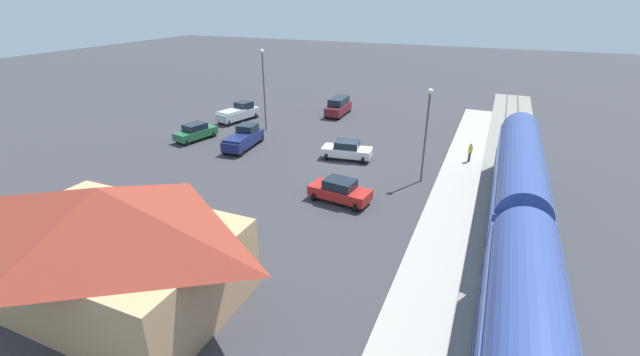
{
  "coord_description": "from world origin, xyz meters",
  "views": [
    {
      "loc": [
        -11.81,
        33.37,
        13.95
      ],
      "look_at": [
        -0.26,
        6.53,
        1.0
      ],
      "focal_mm": 23.2,
      "sensor_mm": 36.0,
      "label": 1
    }
  ],
  "objects": [
    {
      "name": "light_pole_lot_center",
      "position": [
        11.49,
        -5.4,
        5.45
      ],
      "size": [
        0.44,
        0.44,
        8.81
      ],
      "color": "#515156",
      "rests_on": "ground"
    },
    {
      "name": "pickup_silver",
      "position": [
        16.46,
        -7.48,
        1.03
      ],
      "size": [
        3.16,
        5.71,
        2.14
      ],
      "color": "silver",
      "rests_on": "ground"
    },
    {
      "name": "pedestrian_on_platform",
      "position": [
        -10.44,
        -3.57,
        1.28
      ],
      "size": [
        0.36,
        0.36,
        1.71
      ],
      "color": "#333338",
      "rests_on": "platform"
    },
    {
      "name": "light_pole_near_platform",
      "position": [
        -7.2,
        1.75,
        4.79
      ],
      "size": [
        0.44,
        0.44,
        7.59
      ],
      "color": "#515156",
      "rests_on": "ground"
    },
    {
      "name": "suv_maroon",
      "position": [
        6.3,
        -14.58,
        1.15
      ],
      "size": [
        2.03,
        4.93,
        2.22
      ],
      "color": "maroon",
      "rests_on": "ground"
    },
    {
      "name": "railway_track",
      "position": [
        -14.0,
        0.0,
        0.09
      ],
      "size": [
        4.8,
        70.0,
        0.3
      ],
      "color": "gray",
      "rests_on": "ground"
    },
    {
      "name": "platform",
      "position": [
        -10.0,
        0.0,
        0.15
      ],
      "size": [
        3.2,
        46.0,
        0.3
      ],
      "color": "#A8A399",
      "rests_on": "ground"
    },
    {
      "name": "station_building",
      "position": [
        4.0,
        22.0,
        3.16
      ],
      "size": [
        12.55,
        8.28,
        6.08
      ],
      "color": "tan",
      "rests_on": "ground"
    },
    {
      "name": "ground_plane",
      "position": [
        0.0,
        0.0,
        0.0
      ],
      "size": [
        200.0,
        200.0,
        0.0
      ],
      "primitive_type": "plane",
      "color": "#38383D"
    },
    {
      "name": "sedan_green",
      "position": [
        16.54,
        0.46,
        0.88
      ],
      "size": [
        2.8,
        4.8,
        1.74
      ],
      "color": "#236638",
      "rests_on": "ground"
    },
    {
      "name": "sedan_white",
      "position": [
        0.09,
        -0.56,
        0.88
      ],
      "size": [
        4.7,
        2.71,
        1.74
      ],
      "color": "white",
      "rests_on": "ground"
    },
    {
      "name": "pickup_navy",
      "position": [
        10.53,
        0.59,
        1.03
      ],
      "size": [
        2.44,
        5.56,
        2.14
      ],
      "color": "navy",
      "rests_on": "ground"
    },
    {
      "name": "sedan_red",
      "position": [
        -2.37,
        7.8,
        0.88
      ],
      "size": [
        4.69,
        2.68,
        1.74
      ],
      "color": "red",
      "rests_on": "ground"
    }
  ]
}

